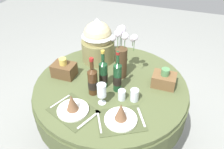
# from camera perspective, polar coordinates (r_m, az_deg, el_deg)

# --- Properties ---
(ground) EXTENTS (8.00, 8.00, 0.00)m
(ground) POSITION_cam_1_polar(r_m,az_deg,el_deg) (2.52, -0.26, -15.51)
(ground) COLOR gray
(dining_table) EXTENTS (1.36, 1.36, 0.74)m
(dining_table) POSITION_cam_1_polar(r_m,az_deg,el_deg) (2.09, -0.30, -5.53)
(dining_table) COLOR #4C5633
(dining_table) RESTS_ON ground
(place_setting_left) EXTENTS (0.41, 0.37, 0.16)m
(place_setting_left) POSITION_cam_1_polar(r_m,az_deg,el_deg) (1.74, -9.86, -7.92)
(place_setting_left) COLOR #41492B
(place_setting_left) RESTS_ON dining_table
(place_setting_right) EXTENTS (0.42, 0.39, 0.16)m
(place_setting_right) POSITION_cam_1_polar(r_m,az_deg,el_deg) (1.65, 2.23, -10.29)
(place_setting_right) COLOR #41492B
(place_setting_right) RESTS_ON dining_table
(flower_vase) EXTENTS (0.26, 0.16, 0.47)m
(flower_vase) POSITION_cam_1_polar(r_m,az_deg,el_deg) (1.97, 2.45, 5.14)
(flower_vase) COLOR #47331E
(flower_vase) RESTS_ON dining_table
(wine_bottle_left) EXTENTS (0.08, 0.08, 0.34)m
(wine_bottle_left) POSITION_cam_1_polar(r_m,az_deg,el_deg) (1.83, -4.85, -1.57)
(wine_bottle_left) COLOR #422814
(wine_bottle_left) RESTS_ON dining_table
(wine_bottle_centre) EXTENTS (0.07, 0.07, 0.36)m
(wine_bottle_centre) POSITION_cam_1_polar(r_m,az_deg,el_deg) (1.89, -2.19, 0.17)
(wine_bottle_centre) COLOR #194223
(wine_bottle_centre) RESTS_ON dining_table
(wine_bottle_right) EXTENTS (0.07, 0.07, 0.37)m
(wine_bottle_right) POSITION_cam_1_polar(r_m,az_deg,el_deg) (1.84, 1.37, -0.49)
(wine_bottle_right) COLOR #194223
(wine_bottle_right) RESTS_ON dining_table
(wine_glass_right) EXTENTS (0.07, 0.07, 0.18)m
(wine_glass_right) POSITION_cam_1_polar(r_m,az_deg,el_deg) (1.73, -2.60, -4.06)
(wine_glass_right) COLOR silver
(wine_glass_right) RESTS_ON dining_table
(tumbler_near_right) EXTENTS (0.06, 0.06, 0.09)m
(tumbler_near_right) POSITION_cam_1_polar(r_m,az_deg,el_deg) (1.82, 2.45, -5.12)
(tumbler_near_right) COLOR silver
(tumbler_near_right) RESTS_ON dining_table
(tumbler_mid) EXTENTS (0.07, 0.07, 0.10)m
(tumbler_mid) POSITION_cam_1_polar(r_m,az_deg,el_deg) (1.81, 5.64, -5.15)
(tumbler_mid) COLOR silver
(tumbler_mid) RESTS_ON dining_table
(gift_tub_back_left) EXTENTS (0.32, 0.32, 0.44)m
(gift_tub_back_left) POSITION_cam_1_polar(r_m,az_deg,el_deg) (2.20, -3.58, 8.91)
(gift_tub_back_left) COLOR olive
(gift_tub_back_left) RESTS_ON dining_table
(woven_basket_side_left) EXTENTS (0.20, 0.15, 0.18)m
(woven_basket_side_left) POSITION_cam_1_polar(r_m,az_deg,el_deg) (2.09, -11.91, 1.26)
(woven_basket_side_left) COLOR brown
(woven_basket_side_left) RESTS_ON dining_table
(woven_basket_side_right) EXTENTS (0.20, 0.15, 0.17)m
(woven_basket_side_right) POSITION_cam_1_polar(r_m,az_deg,el_deg) (1.99, 12.89, -1.19)
(woven_basket_side_right) COLOR brown
(woven_basket_side_right) RESTS_ON dining_table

